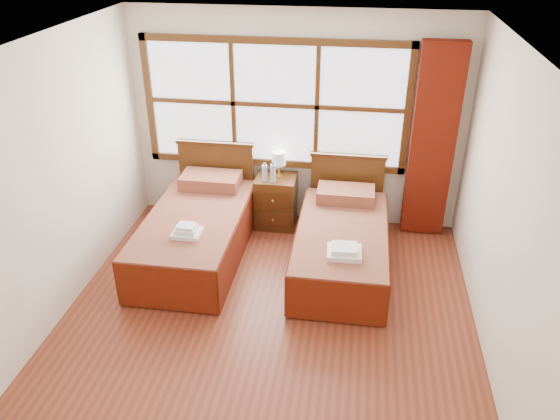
# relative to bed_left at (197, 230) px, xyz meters

# --- Properties ---
(floor) EXTENTS (4.50, 4.50, 0.00)m
(floor) POSITION_rel_bed_left_xyz_m (0.99, -1.20, -0.31)
(floor) COLOR brown
(floor) RESTS_ON ground
(ceiling) EXTENTS (4.50, 4.50, 0.00)m
(ceiling) POSITION_rel_bed_left_xyz_m (0.99, -1.20, 2.29)
(ceiling) COLOR white
(ceiling) RESTS_ON wall_back
(wall_back) EXTENTS (4.00, 0.00, 4.00)m
(wall_back) POSITION_rel_bed_left_xyz_m (0.99, 1.05, 0.99)
(wall_back) COLOR silver
(wall_back) RESTS_ON floor
(wall_left) EXTENTS (0.00, 4.50, 4.50)m
(wall_left) POSITION_rel_bed_left_xyz_m (-1.01, -1.20, 0.99)
(wall_left) COLOR silver
(wall_left) RESTS_ON floor
(wall_right) EXTENTS (0.00, 4.50, 4.50)m
(wall_right) POSITION_rel_bed_left_xyz_m (2.99, -1.20, 0.99)
(wall_right) COLOR silver
(wall_right) RESTS_ON floor
(window) EXTENTS (3.16, 0.06, 1.56)m
(window) POSITION_rel_bed_left_xyz_m (0.74, 1.01, 1.19)
(window) COLOR white
(window) RESTS_ON wall_back
(curtain) EXTENTS (0.50, 0.16, 2.30)m
(curtain) POSITION_rel_bed_left_xyz_m (2.59, 0.91, 0.86)
(curtain) COLOR #67170A
(curtain) RESTS_ON wall_back
(bed_left) EXTENTS (1.05, 2.07, 1.02)m
(bed_left) POSITION_rel_bed_left_xyz_m (0.00, 0.00, 0.00)
(bed_left) COLOR #40210D
(bed_left) RESTS_ON floor
(bed_right) EXTENTS (0.98, 2.00, 0.95)m
(bed_right) POSITION_rel_bed_left_xyz_m (1.64, 0.00, -0.02)
(bed_right) COLOR #40210D
(bed_right) RESTS_ON floor
(nightstand) EXTENTS (0.49, 0.48, 0.65)m
(nightstand) POSITION_rel_bed_left_xyz_m (0.78, 0.80, 0.02)
(nightstand) COLOR #4B2A10
(nightstand) RESTS_ON floor
(towels_left) EXTENTS (0.29, 0.26, 0.12)m
(towels_left) POSITION_rel_bed_left_xyz_m (0.05, -0.49, 0.28)
(towels_left) COLOR white
(towels_left) RESTS_ON bed_left
(towels_right) EXTENTS (0.35, 0.31, 0.10)m
(towels_right) POSITION_rel_bed_left_xyz_m (1.69, -0.57, 0.24)
(towels_right) COLOR white
(towels_right) RESTS_ON bed_right
(lamp) EXTENTS (0.16, 0.16, 0.32)m
(lamp) POSITION_rel_bed_left_xyz_m (0.81, 0.84, 0.57)
(lamp) COLOR gold
(lamp) RESTS_ON nightstand
(bottle_near) EXTENTS (0.06, 0.06, 0.23)m
(bottle_near) POSITION_rel_bed_left_xyz_m (0.66, 0.69, 0.45)
(bottle_near) COLOR #A6C1D6
(bottle_near) RESTS_ON nightstand
(bottle_far) EXTENTS (0.07, 0.07, 0.25)m
(bottle_far) POSITION_rel_bed_left_xyz_m (0.77, 0.69, 0.46)
(bottle_far) COLOR #A6C1D6
(bottle_far) RESTS_ON nightstand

